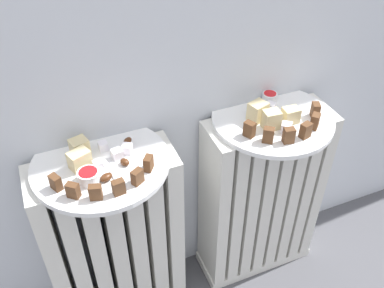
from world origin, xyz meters
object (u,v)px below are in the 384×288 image
at_px(plate_left, 101,163).
at_px(plate_right, 272,118).
at_px(jam_bowl_left, 89,176).
at_px(fork, 112,171).
at_px(radiator_left, 116,245).
at_px(jam_bowl_right, 270,97).
at_px(radiator_right, 261,199).

distance_m(plate_left, plate_right, 0.43).
bearing_deg(jam_bowl_left, fork, 13.12).
bearing_deg(fork, plate_right, 5.66).
xyz_separation_m(radiator_left, jam_bowl_left, (-0.03, -0.05, 0.31)).
bearing_deg(plate_right, plate_left, 180.00).
bearing_deg(plate_left, jam_bowl_left, -122.99).
bearing_deg(fork, jam_bowl_left, -166.88).
height_order(jam_bowl_left, jam_bowl_right, same).
relative_size(plate_right, jam_bowl_right, 7.84).
bearing_deg(radiator_right, fork, -174.34).
bearing_deg(jam_bowl_left, plate_left, 57.01).
bearing_deg(radiator_left, plate_right, 0.00).
bearing_deg(jam_bowl_right, jam_bowl_left, -167.02).
bearing_deg(radiator_left, plate_left, 90.00).
distance_m(radiator_left, fork, 0.30).
bearing_deg(radiator_right, jam_bowl_right, 67.51).
relative_size(radiator_right, jam_bowl_left, 12.03).
height_order(jam_bowl_right, fork, jam_bowl_right).
xyz_separation_m(plate_right, fork, (-0.42, -0.04, 0.01)).
distance_m(radiator_right, fork, 0.51).
height_order(radiator_left, jam_bowl_right, jam_bowl_right).
relative_size(radiator_left, plate_left, 1.84).
bearing_deg(radiator_right, jam_bowl_left, -173.54).
bearing_deg(radiator_right, plate_left, 180.00).
height_order(jam_bowl_left, fork, jam_bowl_left).
bearing_deg(fork, plate_left, 109.59).
bearing_deg(plate_right, fork, -174.34).
relative_size(jam_bowl_left, jam_bowl_right, 1.20).
bearing_deg(plate_right, radiator_right, -90.00).
distance_m(radiator_left, plate_right, 0.52).
bearing_deg(plate_left, fork, -70.41).
bearing_deg(jam_bowl_left, jam_bowl_right, 12.98).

